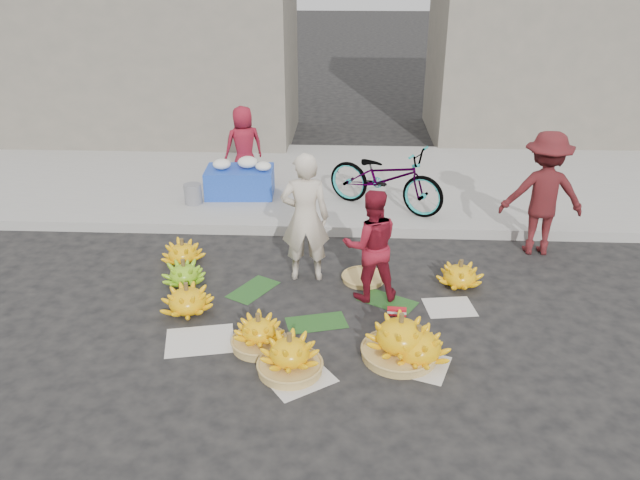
{
  "coord_description": "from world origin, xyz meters",
  "views": [
    {
      "loc": [
        0.21,
        -6.0,
        3.69
      ],
      "look_at": [
        -0.09,
        0.45,
        0.7
      ],
      "focal_mm": 35.0,
      "sensor_mm": 36.0,
      "label": 1
    }
  ],
  "objects_px": {
    "flower_table": "(240,180)",
    "bicycle": "(386,178)",
    "vendor_cream": "(305,218)",
    "banana_bunch_4": "(400,338)",
    "banana_bunch_0": "(187,299)"
  },
  "relations": [
    {
      "from": "flower_table",
      "to": "bicycle",
      "type": "bearing_deg",
      "value": -14.51
    },
    {
      "from": "banana_bunch_4",
      "to": "bicycle",
      "type": "relative_size",
      "value": 0.47
    },
    {
      "from": "banana_bunch_0",
      "to": "flower_table",
      "type": "bearing_deg",
      "value": 89.23
    },
    {
      "from": "banana_bunch_0",
      "to": "banana_bunch_4",
      "type": "height_order",
      "value": "banana_bunch_4"
    },
    {
      "from": "banana_bunch_0",
      "to": "vendor_cream",
      "type": "xyz_separation_m",
      "value": [
        1.27,
        0.89,
        0.64
      ]
    },
    {
      "from": "banana_bunch_0",
      "to": "bicycle",
      "type": "bearing_deg",
      "value": 51.63
    },
    {
      "from": "flower_table",
      "to": "bicycle",
      "type": "height_order",
      "value": "bicycle"
    },
    {
      "from": "banana_bunch_0",
      "to": "flower_table",
      "type": "xyz_separation_m",
      "value": [
        0.05,
        3.42,
        0.21
      ]
    },
    {
      "from": "banana_bunch_0",
      "to": "bicycle",
      "type": "relative_size",
      "value": 0.39
    },
    {
      "from": "vendor_cream",
      "to": "bicycle",
      "type": "bearing_deg",
      "value": -120.47
    },
    {
      "from": "banana_bunch_0",
      "to": "vendor_cream",
      "type": "relative_size",
      "value": 0.45
    },
    {
      "from": "bicycle",
      "to": "flower_table",
      "type": "bearing_deg",
      "value": 106.93
    },
    {
      "from": "banana_bunch_4",
      "to": "banana_bunch_0",
      "type": "bearing_deg",
      "value": 161.94
    },
    {
      "from": "banana_bunch_4",
      "to": "flower_table",
      "type": "xyz_separation_m",
      "value": [
        -2.27,
        4.17,
        0.15
      ]
    },
    {
      "from": "vendor_cream",
      "to": "bicycle",
      "type": "relative_size",
      "value": 0.86
    }
  ]
}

